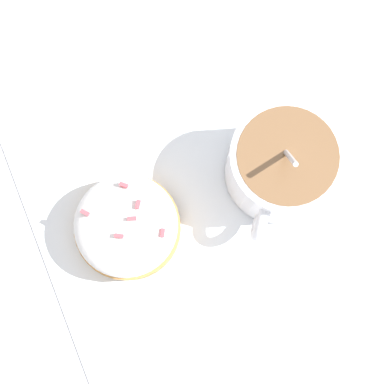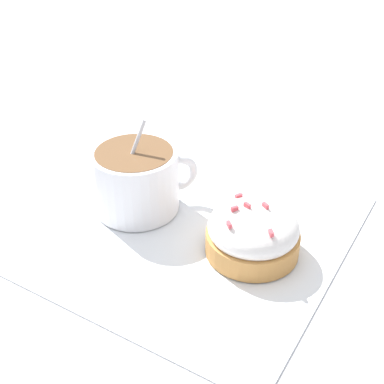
# 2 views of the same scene
# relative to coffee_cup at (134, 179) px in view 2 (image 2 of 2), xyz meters

# --- Properties ---
(ground_plane) EXTENTS (3.00, 3.00, 0.00)m
(ground_plane) POSITION_rel_coffee_cup_xyz_m (0.07, 0.00, -0.04)
(ground_plane) COLOR #B2B2B7
(paper_napkin) EXTENTS (0.31, 0.31, 0.00)m
(paper_napkin) POSITION_rel_coffee_cup_xyz_m (0.07, 0.00, -0.04)
(paper_napkin) COLOR white
(paper_napkin) RESTS_ON ground_plane
(coffee_cup) EXTENTS (0.09, 0.10, 0.10)m
(coffee_cup) POSITION_rel_coffee_cup_xyz_m (0.00, 0.00, 0.00)
(coffee_cup) COLOR white
(coffee_cup) RESTS_ON paper_napkin
(frosted_pastry) EXTENTS (0.09, 0.09, 0.05)m
(frosted_pastry) POSITION_rel_coffee_cup_xyz_m (0.14, 0.00, -0.01)
(frosted_pastry) COLOR #C18442
(frosted_pastry) RESTS_ON paper_napkin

